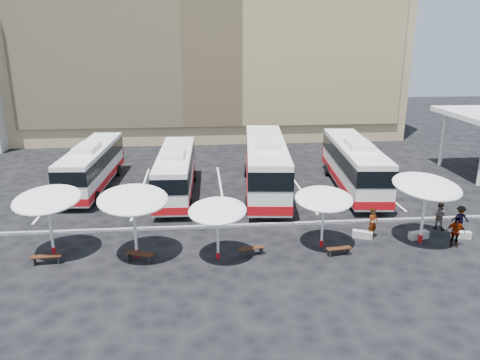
{
  "coord_description": "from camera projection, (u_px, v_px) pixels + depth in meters",
  "views": [
    {
      "loc": [
        -1.65,
        -25.83,
        11.18
      ],
      "look_at": [
        1.0,
        3.0,
        2.2
      ],
      "focal_mm": 35.0,
      "sensor_mm": 36.0,
      "label": 1
    }
  ],
  "objects": [
    {
      "name": "sunshade_4",
      "position": [
        427.0,
        187.0,
        25.45
      ],
      "size": [
        4.79,
        4.82,
        3.88
      ],
      "rotation": [
        0.0,
        0.0,
        0.36
      ],
      "color": "white",
      "rests_on": "ground"
    },
    {
      "name": "sunshade_2",
      "position": [
        217.0,
        211.0,
        23.67
      ],
      "size": [
        3.7,
        3.73,
        3.14
      ],
      "rotation": [
        0.0,
        0.0,
        -0.27
      ],
      "color": "white",
      "rests_on": "ground"
    },
    {
      "name": "ground",
      "position": [
        228.0,
        230.0,
        28.02
      ],
      "size": [
        120.0,
        120.0,
        0.0
      ],
      "primitive_type": "plane",
      "color": "black",
      "rests_on": "ground"
    },
    {
      "name": "bus_0",
      "position": [
        92.0,
        165.0,
        35.28
      ],
      "size": [
        3.09,
        11.32,
        3.55
      ],
      "rotation": [
        0.0,
        0.0,
        -0.06
      ],
      "color": "white",
      "rests_on": "ground"
    },
    {
      "name": "sunshade_0",
      "position": [
        47.0,
        200.0,
        24.02
      ],
      "size": [
        4.11,
        4.15,
        3.63
      ],
      "rotation": [
        0.0,
        0.0,
        -0.21
      ],
      "color": "white",
      "rests_on": "ground"
    },
    {
      "name": "passenger_1",
      "position": [
        439.0,
        216.0,
        27.96
      ],
      "size": [
        1.04,
        1.01,
        1.68
      ],
      "primitive_type": "imported",
      "rotation": [
        0.0,
        0.0,
        2.48
      ],
      "color": "black",
      "rests_on": "ground"
    },
    {
      "name": "conc_bench_1",
      "position": [
        419.0,
        235.0,
        26.78
      ],
      "size": [
        1.22,
        0.63,
        0.44
      ],
      "primitive_type": "cube",
      "rotation": [
        0.0,
        0.0,
        0.22
      ],
      "color": "#989893",
      "rests_on": "ground"
    },
    {
      "name": "passenger_2",
      "position": [
        455.0,
        232.0,
        25.64
      ],
      "size": [
        1.08,
        0.66,
        1.73
      ],
      "primitive_type": "imported",
      "rotation": [
        0.0,
        0.0,
        -0.25
      ],
      "color": "black",
      "rests_on": "ground"
    },
    {
      "name": "wood_bench_1",
      "position": [
        140.0,
        255.0,
        24.07
      ],
      "size": [
        1.54,
        0.87,
        0.46
      ],
      "rotation": [
        0.0,
        0.0,
        -0.34
      ],
      "color": "black",
      "rests_on": "ground"
    },
    {
      "name": "wood_bench_2",
      "position": [
        251.0,
        249.0,
        24.74
      ],
      "size": [
        1.46,
        0.71,
        0.43
      ],
      "rotation": [
        0.0,
        0.0,
        0.25
      ],
      "color": "black",
      "rests_on": "ground"
    },
    {
      "name": "sandstone_building",
      "position": [
        209.0,
        22.0,
        54.59
      ],
      "size": [
        42.0,
        18.25,
        29.6
      ],
      "color": "tan",
      "rests_on": "ground"
    },
    {
      "name": "wood_bench_0",
      "position": [
        47.0,
        258.0,
        23.8
      ],
      "size": [
        1.51,
        0.52,
        0.46
      ],
      "rotation": [
        0.0,
        0.0,
        0.08
      ],
      "color": "black",
      "rests_on": "ground"
    },
    {
      "name": "sunshade_1",
      "position": [
        133.0,
        200.0,
        23.71
      ],
      "size": [
        4.37,
        4.4,
        3.76
      ],
      "rotation": [
        0.0,
        0.0,
        0.25
      ],
      "color": "white",
      "rests_on": "ground"
    },
    {
      "name": "bay_lines",
      "position": [
        221.0,
        188.0,
        35.63
      ],
      "size": [
        24.15,
        12.0,
        0.01
      ],
      "color": "white",
      "rests_on": "ground"
    },
    {
      "name": "passenger_3",
      "position": [
        460.0,
        218.0,
        27.77
      ],
      "size": [
        1.11,
        0.81,
        1.55
      ],
      "primitive_type": "imported",
      "rotation": [
        0.0,
        0.0,
        2.89
      ],
      "color": "black",
      "rests_on": "ground"
    },
    {
      "name": "bus_3",
      "position": [
        354.0,
        164.0,
        35.01
      ],
      "size": [
        3.67,
        12.4,
        3.88
      ],
      "rotation": [
        0.0,
        0.0,
        -0.09
      ],
      "color": "white",
      "rests_on": "ground"
    },
    {
      "name": "conc_bench_0",
      "position": [
        362.0,
        234.0,
        26.9
      ],
      "size": [
        1.18,
        0.8,
        0.42
      ],
      "primitive_type": "cube",
      "rotation": [
        0.0,
        0.0,
        -0.42
      ],
      "color": "#989893",
      "rests_on": "ground"
    },
    {
      "name": "wood_bench_3",
      "position": [
        339.0,
        250.0,
        24.77
      ],
      "size": [
        1.38,
        0.54,
        0.41
      ],
      "rotation": [
        0.0,
        0.0,
        0.14
      ],
      "color": "black",
      "rests_on": "ground"
    },
    {
      "name": "sunshade_3",
      "position": [
        324.0,
        199.0,
        25.05
      ],
      "size": [
        3.39,
        3.43,
        3.27
      ],
      "rotation": [
        0.0,
        0.0,
        -0.09
      ],
      "color": "white",
      "rests_on": "ground"
    },
    {
      "name": "conc_bench_2",
      "position": [
        461.0,
        235.0,
        26.89
      ],
      "size": [
        1.11,
        0.58,
        0.4
      ],
      "primitive_type": "cube",
      "rotation": [
        0.0,
        0.0,
        -0.22
      ],
      "color": "#989893",
      "rests_on": "ground"
    },
    {
      "name": "curb_divider",
      "position": [
        227.0,
        226.0,
        28.47
      ],
      "size": [
        34.0,
        0.25,
        0.15
      ],
      "primitive_type": "cube",
      "color": "black",
      "rests_on": "ground"
    },
    {
      "name": "bus_2",
      "position": [
        266.0,
        164.0,
        34.39
      ],
      "size": [
        4.08,
        13.45,
        4.2
      ],
      "rotation": [
        0.0,
        0.0,
        -0.1
      ],
      "color": "white",
      "rests_on": "ground"
    },
    {
      "name": "bus_1",
      "position": [
        176.0,
        171.0,
        33.77
      ],
      "size": [
        2.86,
        11.14,
        3.51
      ],
      "rotation": [
        0.0,
        0.0,
        -0.03
      ],
      "color": "white",
      "rests_on": "ground"
    },
    {
      "name": "passenger_0",
      "position": [
        373.0,
        223.0,
        26.79
      ],
      "size": [
        0.76,
        0.65,
        1.76
      ],
      "primitive_type": "imported",
      "rotation": [
        0.0,
        0.0,
        0.44
      ],
      "color": "black",
      "rests_on": "ground"
    }
  ]
}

